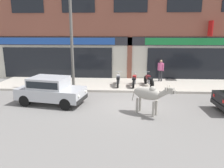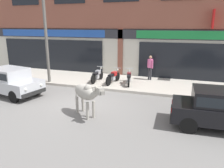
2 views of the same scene
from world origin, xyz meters
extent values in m
plane|color=slate|center=(0.00, 0.00, 0.00)|extent=(90.00, 90.00, 0.00)
cube|color=#B7AFA3|center=(0.00, 4.08, 0.08)|extent=(19.00, 3.76, 0.15)
cube|color=beige|center=(0.00, 6.23, 1.70)|extent=(23.00, 0.55, 3.40)
cube|color=#28282D|center=(0.00, 5.92, 3.05)|extent=(22.08, 0.08, 0.64)
cube|color=black|center=(-5.75, 5.91, 1.35)|extent=(8.74, 0.10, 2.40)
cube|color=#1E479E|center=(-5.75, 5.89, 3.05)|extent=(9.20, 0.05, 0.52)
cube|color=brown|center=(0.00, 5.94, 1.70)|extent=(0.36, 0.12, 3.40)
cube|color=black|center=(5.75, 5.91, 1.35)|extent=(8.74, 0.10, 2.40)
cube|color=#197A38|center=(5.75, 5.89, 3.05)|extent=(9.20, 0.05, 0.52)
cube|color=black|center=(-7.82, 5.93, 5.66)|extent=(2.50, 0.06, 1.00)
cube|color=black|center=(-3.91, 5.93, 5.66)|extent=(2.50, 0.06, 1.00)
cube|color=black|center=(0.00, 5.93, 5.66)|extent=(2.50, 0.06, 1.00)
cube|color=black|center=(3.91, 5.93, 5.66)|extent=(2.50, 0.06, 1.00)
cube|color=red|center=(5.79, 5.51, 4.00)|extent=(0.08, 0.80, 1.10)
ellipsoid|color=#9E998E|center=(0.69, -1.33, 1.02)|extent=(1.45, 1.21, 0.60)
sphere|color=#9E998E|center=(0.92, -1.48, 1.25)|extent=(0.32, 0.32, 0.32)
cylinder|color=#9E998E|center=(1.13, -1.45, 0.36)|extent=(0.12, 0.12, 0.72)
cylinder|color=#9E998E|center=(0.97, -1.69, 0.36)|extent=(0.12, 0.12, 0.72)
cylinder|color=#9E998E|center=(0.41, -0.97, 0.36)|extent=(0.12, 0.12, 0.72)
cylinder|color=#9E998E|center=(0.25, -1.20, 0.36)|extent=(0.12, 0.12, 0.72)
cylinder|color=#9E998E|center=(1.37, -1.79, 1.17)|extent=(0.52, 0.46, 0.43)
cube|color=#9E998E|center=(1.59, -1.93, 1.34)|extent=(0.42, 0.38, 0.26)
cube|color=slate|center=(1.74, -2.03, 1.30)|extent=(0.21, 0.21, 0.14)
cone|color=beige|center=(1.61, -1.83, 1.52)|extent=(0.13, 0.11, 0.19)
cone|color=beige|center=(1.50, -1.99, 1.52)|extent=(0.13, 0.11, 0.19)
cube|color=#9E998E|center=(1.61, -1.75, 1.40)|extent=(0.11, 0.14, 0.10)
cube|color=#9E998E|center=(1.43, -2.02, 1.40)|extent=(0.11, 0.14, 0.10)
cylinder|color=#9E998E|center=(0.08, -0.91, 0.80)|extent=(0.16, 0.12, 0.60)
cylinder|color=black|center=(4.72, -0.14, 0.30)|extent=(0.61, 0.21, 0.60)
cube|color=black|center=(4.17, -0.89, 0.38)|extent=(0.19, 1.52, 0.20)
cube|color=red|center=(4.12, -0.39, 0.70)|extent=(0.04, 0.16, 0.14)
cube|color=red|center=(4.17, -1.38, 0.70)|extent=(0.04, 0.16, 0.14)
cylinder|color=black|center=(-3.02, 0.37, 0.30)|extent=(0.62, 0.29, 0.60)
cylinder|color=black|center=(-3.28, -1.04, 0.30)|extent=(0.62, 0.29, 0.60)
cylinder|color=black|center=(-5.28, 0.79, 0.30)|extent=(0.62, 0.29, 0.60)
cylinder|color=black|center=(-5.54, -0.63, 0.30)|extent=(0.62, 0.29, 0.60)
cube|color=#B2B5BA|center=(-4.28, -0.13, 0.60)|extent=(3.73, 2.20, 0.60)
cube|color=#B2B5BA|center=(-4.38, -0.11, 1.18)|extent=(2.13, 1.76, 0.56)
cube|color=black|center=(-4.38, -0.11, 1.18)|extent=(1.98, 1.75, 0.35)
cube|color=black|center=(-2.58, -0.44, 0.38)|extent=(0.39, 1.52, 0.20)
cube|color=black|center=(-5.98, 0.19, 0.38)|extent=(0.39, 1.52, 0.20)
sphere|color=silver|center=(-2.46, 0.03, 0.68)|extent=(0.14, 0.14, 0.14)
sphere|color=silver|center=(-2.63, -0.92, 0.68)|extent=(0.14, 0.14, 0.14)
cube|color=red|center=(-5.91, 0.68, 0.70)|extent=(0.06, 0.16, 0.14)
cube|color=red|center=(-6.09, -0.30, 0.70)|extent=(0.06, 0.16, 0.14)
cylinder|color=black|center=(-0.80, 4.16, 0.43)|extent=(0.10, 0.56, 0.56)
cylinder|color=black|center=(-0.80, 2.91, 0.43)|extent=(0.10, 0.56, 0.56)
cube|color=#B2B5BA|center=(-0.80, 3.51, 0.47)|extent=(0.20, 0.32, 0.24)
cube|color=#A8AAB2|center=(-0.80, 3.67, 0.73)|extent=(0.24, 0.40, 0.24)
cube|color=black|center=(-0.80, 3.27, 0.71)|extent=(0.22, 0.52, 0.12)
cylinder|color=#B2B5BA|center=(-0.80, 4.10, 0.73)|extent=(0.04, 0.27, 0.59)
cylinder|color=#B2B5BA|center=(-0.80, 4.14, 1.01)|extent=(0.52, 0.03, 0.03)
sphere|color=silver|center=(-0.80, 4.20, 0.89)|extent=(0.12, 0.12, 0.12)
cylinder|color=#B2B5BA|center=(-0.91, 3.15, 0.39)|extent=(0.06, 0.48, 0.06)
cylinder|color=black|center=(0.38, 4.08, 0.43)|extent=(0.17, 0.57, 0.56)
cylinder|color=black|center=(0.22, 2.84, 0.43)|extent=(0.17, 0.57, 0.56)
cube|color=#B2B5BA|center=(0.30, 3.44, 0.47)|extent=(0.24, 0.34, 0.24)
cube|color=red|center=(0.32, 3.60, 0.73)|extent=(0.29, 0.43, 0.24)
cube|color=black|center=(0.27, 3.20, 0.71)|extent=(0.28, 0.54, 0.12)
cylinder|color=#B2B5BA|center=(0.37, 4.02, 0.73)|extent=(0.07, 0.27, 0.59)
cylinder|color=#B2B5BA|center=(0.38, 4.06, 1.01)|extent=(0.52, 0.10, 0.03)
sphere|color=silver|center=(0.38, 4.12, 0.89)|extent=(0.12, 0.12, 0.12)
cylinder|color=#B2B5BA|center=(0.14, 3.09, 0.39)|extent=(0.12, 0.48, 0.06)
cylinder|color=black|center=(1.15, 4.16, 0.43)|extent=(0.23, 0.57, 0.56)
cylinder|color=black|center=(1.44, 2.95, 0.43)|extent=(0.23, 0.57, 0.56)
cube|color=#B2B5BA|center=(1.30, 3.53, 0.47)|extent=(0.27, 0.36, 0.24)
cube|color=maroon|center=(1.26, 3.69, 0.73)|extent=(0.33, 0.44, 0.24)
cube|color=black|center=(1.35, 3.30, 0.71)|extent=(0.33, 0.56, 0.12)
cylinder|color=#B2B5BA|center=(1.16, 4.10, 0.73)|extent=(0.10, 0.27, 0.59)
cylinder|color=#B2B5BA|center=(1.15, 4.14, 1.01)|extent=(0.51, 0.15, 0.03)
sphere|color=silver|center=(1.14, 4.20, 0.89)|extent=(0.12, 0.12, 0.12)
cylinder|color=#B2B5BA|center=(1.27, 3.16, 0.39)|extent=(0.17, 0.48, 0.06)
cylinder|color=#2D2D33|center=(2.24, 5.12, 0.56)|extent=(0.11, 0.11, 0.82)
cylinder|color=#2D2D33|center=(2.38, 5.01, 0.56)|extent=(0.11, 0.11, 0.82)
cylinder|color=#DB5B93|center=(2.31, 5.06, 1.25)|extent=(0.32, 0.32, 0.56)
cylinder|color=#DB5B93|center=(2.14, 5.19, 1.22)|extent=(0.08, 0.08, 0.56)
cylinder|color=#DB5B93|center=(2.48, 4.93, 1.22)|extent=(0.08, 0.08, 0.56)
sphere|color=tan|center=(2.31, 5.06, 1.65)|extent=(0.20, 0.20, 0.20)
cylinder|color=#595651|center=(-3.69, 2.50, 3.18)|extent=(0.18, 0.18, 6.05)
camera|label=1|loc=(-0.35, -11.15, 3.86)|focal=35.00mm
camera|label=2|loc=(4.52, -9.01, 3.67)|focal=35.00mm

